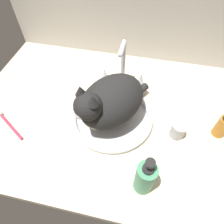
% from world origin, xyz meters
% --- Properties ---
extents(countertop, '(1.22, 0.79, 0.03)m').
position_xyz_m(countertop, '(0.00, 0.00, 0.01)').
color(countertop, beige).
rests_on(countertop, ground).
extents(backsplash_wall, '(1.22, 0.02, 0.45)m').
position_xyz_m(backsplash_wall, '(0.00, 0.41, 0.22)').
color(backsplash_wall, beige).
rests_on(backsplash_wall, ground).
extents(sink_basin, '(0.33, 0.33, 0.02)m').
position_xyz_m(sink_basin, '(-0.01, -0.03, 0.04)').
color(sink_basin, white).
rests_on(sink_basin, countertop).
extents(faucet, '(0.20, 0.11, 0.22)m').
position_xyz_m(faucet, '(-0.01, 0.19, 0.11)').
color(faucet, silver).
rests_on(faucet, countertop).
extents(cat, '(0.31, 0.35, 0.21)m').
position_xyz_m(cat, '(-0.01, -0.04, 0.14)').
color(cat, black).
rests_on(cat, sink_basin).
extents(metal_jar, '(0.05, 0.05, 0.06)m').
position_xyz_m(metal_jar, '(0.25, -0.06, 0.06)').
color(metal_jar, '#B2B5BA').
rests_on(metal_jar, countertop).
extents(soap_pump_bottle, '(0.06, 0.06, 0.18)m').
position_xyz_m(soap_pump_bottle, '(0.15, -0.27, 0.10)').
color(soap_pump_bottle, '#4C9E70').
rests_on(soap_pump_bottle, countertop).
extents(amber_bottle, '(0.05, 0.05, 0.11)m').
position_xyz_m(amber_bottle, '(0.41, -0.01, 0.08)').
color(amber_bottle, '#C67A23').
rests_on(amber_bottle, countertop).
extents(toothbrush, '(0.16, 0.11, 0.02)m').
position_xyz_m(toothbrush, '(-0.40, -0.15, 0.04)').
color(toothbrush, '#D83359').
rests_on(toothbrush, countertop).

